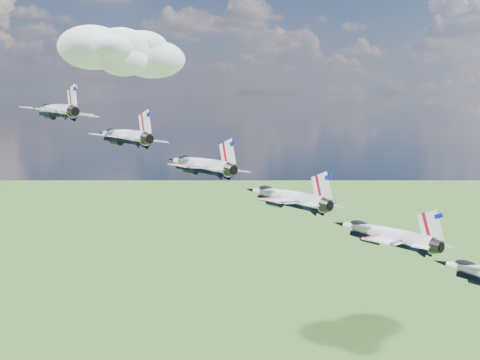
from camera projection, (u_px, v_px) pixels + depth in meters
name	position (u px, v px, depth m)	size (l,w,h in m)	color
cloud_far	(126.00, 51.00, 316.12)	(64.68, 50.82, 25.41)	white
jet_0	(55.00, 110.00, 79.47)	(10.15, 15.03, 4.49)	white
jet_1	(122.00, 136.00, 75.08)	(10.15, 15.03, 4.49)	silver
jet_2	(198.00, 164.00, 70.70)	(10.15, 15.03, 4.49)	white
jet_3	(284.00, 197.00, 66.32)	(10.15, 15.03, 4.49)	silver
jet_4	(383.00, 234.00, 61.93)	(10.15, 15.03, 4.49)	white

